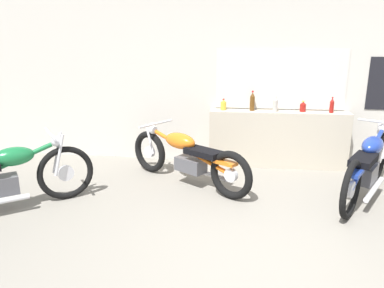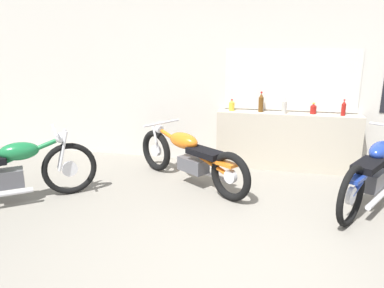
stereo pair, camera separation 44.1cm
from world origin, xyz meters
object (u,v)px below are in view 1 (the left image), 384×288
Objects in this scene: bottle_right_center at (303,107)px; motorcycle_blue at (368,164)px; bottle_left_center at (252,102)px; motorcycle_green at (6,177)px; motorcycle_orange at (187,157)px; bottle_rightmost at (332,106)px; bottle_center at (275,105)px; bottle_leftmost at (223,105)px.

bottle_right_center is 0.08× the size of motorcycle_blue.
bottle_left_center is 1.90m from motorcycle_blue.
motorcycle_blue is 1.18× the size of motorcycle_green.
bottle_right_center is 2.00m from motorcycle_orange.
bottle_rightmost is (1.18, -0.03, -0.03)m from bottle_left_center.
bottle_center is 1.64m from motorcycle_orange.
bottle_left_center is at bearing -179.14° from bottle_right_center.
motorcycle_green is (-2.42, -2.03, -0.54)m from bottle_leftmost.
bottle_rightmost reaches higher than motorcycle_blue.
bottle_left_center is at bearing 178.51° from bottle_rightmost.
bottle_leftmost is 1.07× the size of bottle_right_center.
motorcycle_green is at bearing -167.47° from motorcycle_blue.
bottle_left_center is 0.16× the size of motorcycle_blue.
bottle_center is (0.79, -0.06, 0.03)m from bottle_leftmost.
bottle_rightmost is (1.63, -0.03, 0.03)m from bottle_leftmost.
motorcycle_green is 0.91× the size of motorcycle_orange.
bottle_leftmost is 0.74× the size of bottle_rightmost.
motorcycle_blue is at bearing -3.08° from motorcycle_orange.
motorcycle_green is (-3.64, -2.04, -0.53)m from bottle_right_center.
bottle_center is 0.13× the size of motorcycle_blue.
bottle_right_center is at bearing 0.86° from bottle_left_center.
bottle_center is at bearing 35.59° from motorcycle_orange.
motorcycle_blue is 1.07× the size of motorcycle_orange.
bottle_left_center is at bearing 46.66° from motorcycle_orange.
bottle_rightmost is 0.13× the size of motorcycle_orange.
motorcycle_green is at bearing -150.65° from bottle_right_center.
bottle_rightmost is 2.35m from motorcycle_orange.
bottle_leftmost is 0.71× the size of bottle_center.
motorcycle_green is (-2.87, -2.03, -0.59)m from bottle_left_center.
bottle_rightmost reaches higher than bottle_leftmost.
bottle_right_center is (0.42, 0.07, -0.04)m from bottle_center.
bottle_leftmost is at bearing -179.58° from bottle_left_center.
bottle_center is 1.04× the size of bottle_rightmost.
bottle_leftmost is at bearing 150.54° from motorcycle_blue.
bottle_center reaches higher than motorcycle_blue.
motorcycle_orange is at bearing 176.92° from motorcycle_blue.
bottle_right_center is at bearing 29.96° from motorcycle_orange.
bottle_right_center is 4.21m from motorcycle_green.
bottle_rightmost is (0.84, 0.03, -0.00)m from bottle_center.
bottle_left_center is 1.87× the size of bottle_right_center.
motorcycle_blue is 4.42m from motorcycle_green.
motorcycle_blue is at bearing -57.85° from bottle_right_center.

